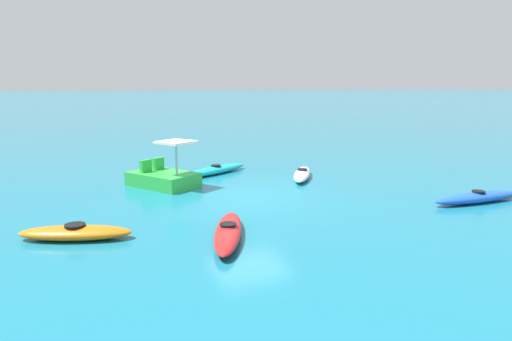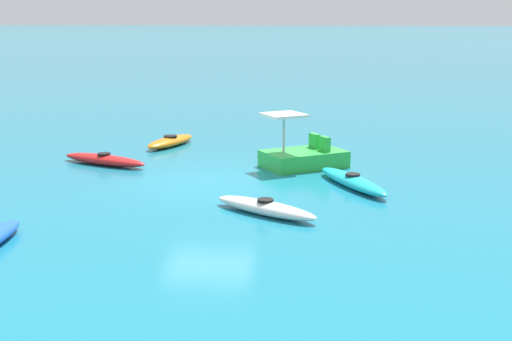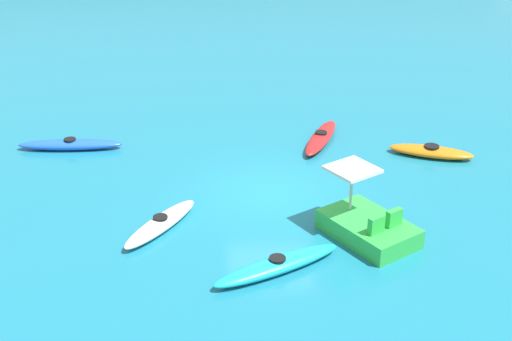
{
  "view_description": "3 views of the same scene",
  "coord_description": "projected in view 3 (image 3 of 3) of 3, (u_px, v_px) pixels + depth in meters",
  "views": [
    {
      "loc": [
        5.23,
        13.05,
        3.57
      ],
      "look_at": [
        -0.75,
        -1.18,
        0.59
      ],
      "focal_mm": 31.14,
      "sensor_mm": 36.0,
      "label": 1
    },
    {
      "loc": [
        -18.34,
        -3.15,
        4.52
      ],
      "look_at": [
        0.66,
        -1.27,
        0.22
      ],
      "focal_mm": 48.46,
      "sensor_mm": 36.0,
      "label": 2
    },
    {
      "loc": [
        -1.44,
        -17.64,
        9.19
      ],
      "look_at": [
        -0.41,
        -0.02,
        0.74
      ],
      "focal_mm": 49.08,
      "sensor_mm": 36.0,
      "label": 3
    }
  ],
  "objects": [
    {
      "name": "kayak_white",
      "position": [
        161.0,
        223.0,
        18.04
      ],
      "size": [
        2.07,
        2.71,
        0.37
      ],
      "color": "white",
      "rests_on": "ground_plane"
    },
    {
      "name": "ground_plane",
      "position": [
        270.0,
        193.0,
        19.93
      ],
      "size": [
        600.0,
        600.0,
        0.0
      ],
      "primitive_type": "plane",
      "color": "#19728C"
    },
    {
      "name": "kayak_orange",
      "position": [
        431.0,
        152.0,
        22.15
      ],
      "size": [
        2.72,
        1.61,
        0.37
      ],
      "color": "orange",
      "rests_on": "ground_plane"
    },
    {
      "name": "kayak_red",
      "position": [
        321.0,
        138.0,
        23.18
      ],
      "size": [
        1.77,
        3.08,
        0.37
      ],
      "color": "red",
      "rests_on": "ground_plane"
    },
    {
      "name": "kayak_cyan",
      "position": [
        277.0,
        265.0,
        16.29
      ],
      "size": [
        3.28,
        2.1,
        0.37
      ],
      "color": "#19B7C6",
      "rests_on": "ground_plane"
    },
    {
      "name": "pedal_boat_green",
      "position": [
        368.0,
        225.0,
        17.61
      ],
      "size": [
        2.54,
        2.83,
        1.68
      ],
      "color": "green",
      "rests_on": "ground_plane"
    },
    {
      "name": "kayak_blue",
      "position": [
        70.0,
        145.0,
        22.65
      ],
      "size": [
        3.37,
        0.69,
        0.37
      ],
      "color": "blue",
      "rests_on": "ground_plane"
    }
  ]
}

